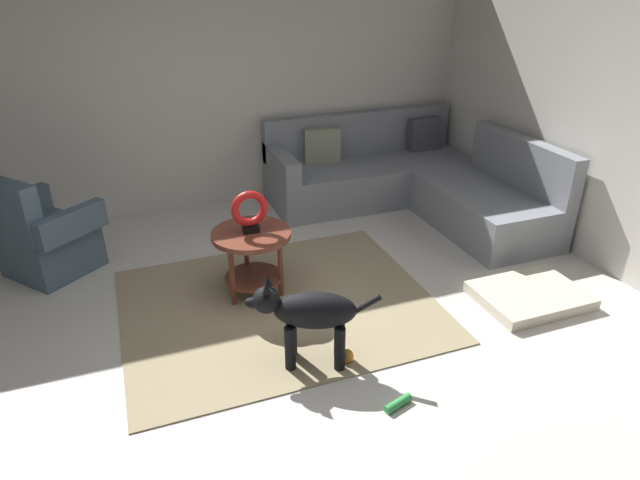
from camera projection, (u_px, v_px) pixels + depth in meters
The scene contains 11 objects.
ground_plane at pixel (288, 372), 3.57m from camera, with size 6.00×6.00×0.10m, color silver.
wall_back at pixel (194, 75), 5.40m from camera, with size 6.00×0.12×2.70m, color silver.
area_rug at pixel (279, 305), 4.18m from camera, with size 2.30×1.90×0.01m, color tan.
sectional_couch at pixel (409, 182), 5.74m from camera, with size 2.20×2.25×0.88m.
armchair at pixel (43, 238), 4.49m from camera, with size 0.97×1.00×0.88m.
side_table at pixel (252, 246), 4.15m from camera, with size 0.60×0.60×0.54m.
torus_sculpture at pixel (250, 211), 4.01m from camera, with size 0.28×0.08×0.33m.
dog_bed_mat at pixel (530, 296), 4.22m from camera, with size 0.80×0.60×0.09m, color beige.
dog at pixel (308, 314), 3.42m from camera, with size 0.81×0.40×0.63m.
dog_toy_ball at pixel (347, 356), 3.57m from camera, with size 0.09×0.09×0.09m, color orange.
dog_toy_rope at pixel (398, 403), 3.21m from camera, with size 0.05×0.05×0.19m, color green.
Camera 1 is at (-0.79, -2.70, 2.32)m, focal length 30.84 mm.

